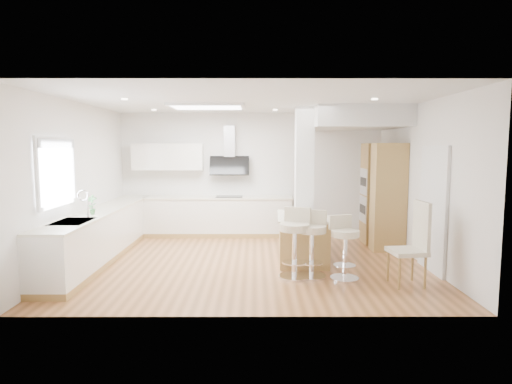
{
  "coord_description": "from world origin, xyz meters",
  "views": [
    {
      "loc": [
        0.09,
        -7.44,
        2.03
      ],
      "look_at": [
        0.1,
        0.4,
        1.2
      ],
      "focal_mm": 30.0,
      "sensor_mm": 36.0,
      "label": 1
    }
  ],
  "objects_px": {
    "bar_stool_b": "(312,240)",
    "dining_chair": "(414,241)",
    "peninsula": "(303,238)",
    "bar_stool_c": "(344,244)",
    "bar_stool_a": "(295,239)"
  },
  "relations": [
    {
      "from": "bar_stool_c",
      "to": "dining_chair",
      "type": "bearing_deg",
      "value": -34.54
    },
    {
      "from": "bar_stool_c",
      "to": "bar_stool_a",
      "type": "bearing_deg",
      "value": 155.14
    },
    {
      "from": "bar_stool_a",
      "to": "bar_stool_c",
      "type": "height_order",
      "value": "bar_stool_a"
    },
    {
      "from": "bar_stool_c",
      "to": "peninsula",
      "type": "bearing_deg",
      "value": 97.94
    },
    {
      "from": "bar_stool_b",
      "to": "peninsula",
      "type": "bearing_deg",
      "value": 110.83
    },
    {
      "from": "peninsula",
      "to": "dining_chair",
      "type": "relative_size",
      "value": 1.12
    },
    {
      "from": "peninsula",
      "to": "dining_chair",
      "type": "distance_m",
      "value": 2.01
    },
    {
      "from": "bar_stool_b",
      "to": "dining_chair",
      "type": "bearing_deg",
      "value": 3.44
    },
    {
      "from": "bar_stool_a",
      "to": "bar_stool_c",
      "type": "relative_size",
      "value": 1.11
    },
    {
      "from": "bar_stool_a",
      "to": "bar_stool_c",
      "type": "distance_m",
      "value": 0.76
    },
    {
      "from": "peninsula",
      "to": "bar_stool_b",
      "type": "relative_size",
      "value": 1.34
    },
    {
      "from": "bar_stool_c",
      "to": "dining_chair",
      "type": "relative_size",
      "value": 0.79
    },
    {
      "from": "peninsula",
      "to": "dining_chair",
      "type": "height_order",
      "value": "dining_chair"
    },
    {
      "from": "bar_stool_b",
      "to": "dining_chair",
      "type": "relative_size",
      "value": 0.84
    },
    {
      "from": "peninsula",
      "to": "bar_stool_b",
      "type": "distance_m",
      "value": 0.95
    }
  ]
}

